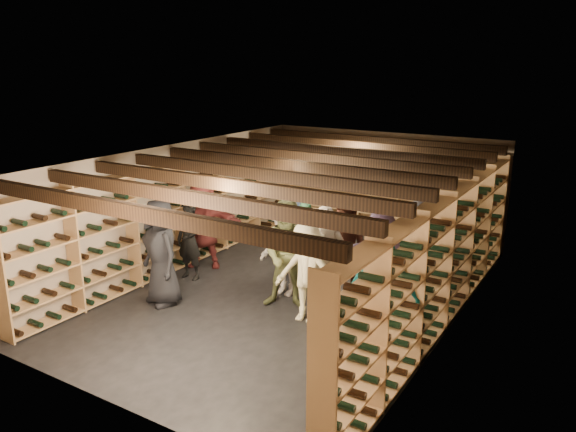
% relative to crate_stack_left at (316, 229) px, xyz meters
% --- Properties ---
extents(ground, '(8.00, 8.00, 0.00)m').
position_rel_crate_stack_left_xyz_m(ground, '(0.83, -2.34, -0.42)').
color(ground, black).
rests_on(ground, ground).
extents(walls, '(5.52, 8.02, 2.40)m').
position_rel_crate_stack_left_xyz_m(walls, '(0.83, -2.34, 0.78)').
color(walls, tan).
rests_on(walls, ground).
extents(ceiling, '(5.50, 8.00, 0.01)m').
position_rel_crate_stack_left_xyz_m(ceiling, '(0.83, -2.34, 1.98)').
color(ceiling, beige).
rests_on(ceiling, walls).
extents(ceiling_joists, '(5.40, 7.12, 0.18)m').
position_rel_crate_stack_left_xyz_m(ceiling_joists, '(0.83, -2.34, 1.84)').
color(ceiling_joists, black).
rests_on(ceiling_joists, ground).
extents(wine_rack_left, '(0.32, 7.50, 2.15)m').
position_rel_crate_stack_left_xyz_m(wine_rack_left, '(-1.74, -2.34, 0.65)').
color(wine_rack_left, tan).
rests_on(wine_rack_left, ground).
extents(wine_rack_right, '(0.32, 7.50, 2.15)m').
position_rel_crate_stack_left_xyz_m(wine_rack_right, '(3.40, -2.34, 0.65)').
color(wine_rack_right, tan).
rests_on(wine_rack_right, ground).
extents(wine_rack_back, '(4.70, 0.30, 2.15)m').
position_rel_crate_stack_left_xyz_m(wine_rack_back, '(0.83, 1.49, 0.65)').
color(wine_rack_back, tan).
rests_on(wine_rack_back, ground).
extents(crate_stack_left, '(0.56, 0.42, 0.85)m').
position_rel_crate_stack_left_xyz_m(crate_stack_left, '(0.00, 0.00, 0.00)').
color(crate_stack_left, tan).
rests_on(crate_stack_left, ground).
extents(crate_stack_right, '(0.59, 0.51, 0.51)m').
position_rel_crate_stack_left_xyz_m(crate_stack_right, '(1.91, -1.04, -0.17)').
color(crate_stack_right, tan).
rests_on(crate_stack_right, ground).
extents(crate_loose, '(0.59, 0.51, 0.17)m').
position_rel_crate_stack_left_xyz_m(crate_loose, '(0.57, -0.49, -0.34)').
color(crate_loose, tan).
rests_on(crate_loose, ground).
extents(person_0, '(1.02, 0.84, 1.80)m').
position_rel_crate_stack_left_xyz_m(person_0, '(-0.80, -3.87, 0.47)').
color(person_0, black).
rests_on(person_0, ground).
extents(person_1, '(0.55, 0.36, 1.49)m').
position_rel_crate_stack_left_xyz_m(person_1, '(-1.15, -2.78, 0.32)').
color(person_1, black).
rests_on(person_1, ground).
extents(person_2, '(1.08, 0.97, 1.84)m').
position_rel_crate_stack_left_xyz_m(person_2, '(1.09, -2.90, 0.49)').
color(person_2, '#5B6239').
rests_on(person_2, ground).
extents(person_3, '(1.06, 0.66, 1.58)m').
position_rel_crate_stack_left_xyz_m(person_3, '(1.57, -3.19, 0.37)').
color(person_3, beige).
rests_on(person_3, ground).
extents(person_4, '(1.06, 0.51, 1.75)m').
position_rel_crate_stack_left_xyz_m(person_4, '(3.01, -3.66, 0.45)').
color(person_4, '#107277').
rests_on(person_4, ground).
extents(person_5, '(1.71, 1.14, 1.77)m').
position_rel_crate_stack_left_xyz_m(person_5, '(-1.35, -2.15, 0.46)').
color(person_5, maroon).
rests_on(person_5, ground).
extents(person_6, '(0.93, 0.79, 1.62)m').
position_rel_crate_stack_left_xyz_m(person_6, '(0.41, -1.56, 0.39)').
color(person_6, '#1E2A45').
rests_on(person_6, ground).
extents(person_7, '(0.74, 0.61, 1.72)m').
position_rel_crate_stack_left_xyz_m(person_7, '(1.61, -2.64, 0.44)').
color(person_7, gray).
rests_on(person_7, ground).
extents(person_8, '(0.93, 0.77, 1.75)m').
position_rel_crate_stack_left_xyz_m(person_8, '(1.72, -2.07, 0.45)').
color(person_8, '#4D261B').
rests_on(person_8, ground).
extents(person_9, '(1.09, 0.70, 1.61)m').
position_rel_crate_stack_left_xyz_m(person_9, '(0.74, -2.48, 0.38)').
color(person_9, '#ACA39C').
rests_on(person_9, ground).
extents(person_10, '(0.96, 0.52, 1.56)m').
position_rel_crate_stack_left_xyz_m(person_10, '(0.81, -1.93, 0.36)').
color(person_10, '#224D33').
rests_on(person_10, ground).
extents(person_11, '(1.64, 0.71, 1.71)m').
position_rel_crate_stack_left_xyz_m(person_11, '(2.40, -2.28, 0.43)').
color(person_11, slate).
rests_on(person_11, ground).
extents(person_12, '(0.94, 0.80, 1.64)m').
position_rel_crate_stack_left_xyz_m(person_12, '(2.63, -1.04, 0.39)').
color(person_12, '#312F35').
rests_on(person_12, ground).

